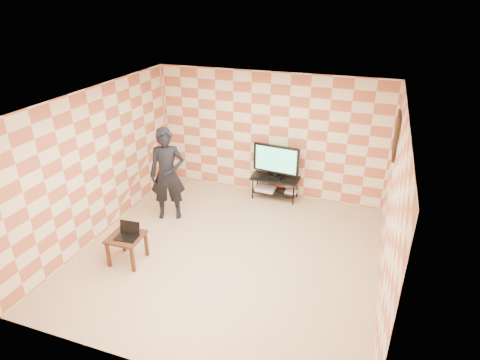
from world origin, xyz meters
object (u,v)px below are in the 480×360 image
(tv_stand, at_px, (275,183))
(person, at_px, (168,175))
(tv, at_px, (276,160))
(side_table, at_px, (126,240))

(tv_stand, bearing_deg, person, -140.85)
(tv, bearing_deg, person, -140.91)
(tv, relative_size, person, 0.54)
(tv, distance_m, person, 2.31)
(tv_stand, relative_size, side_table, 1.84)
(person, bearing_deg, tv, 17.18)
(tv_stand, xyz_separation_m, side_table, (-1.76, -3.02, 0.05))
(tv, height_order, side_table, tv)
(tv_stand, distance_m, person, 2.38)
(tv_stand, relative_size, tv, 1.02)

